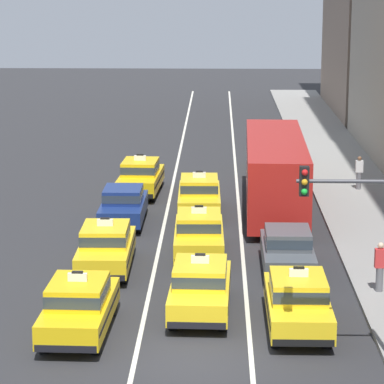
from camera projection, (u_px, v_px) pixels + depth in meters
ground_plane at (193, 359)px, 26.55m from camera, size 160.00×160.00×0.00m
lane_stripe_left_center at (171, 194)px, 46.08m from camera, size 0.14×80.00×0.01m
lane_stripe_center_right at (238, 194)px, 45.99m from camera, size 0.14×80.00×0.01m
sidewalk_curb at (372, 220)px, 40.96m from camera, size 4.00×90.00×0.15m
taxi_left_nearest at (79, 305)px, 28.18m from camera, size 1.94×4.61×1.96m
taxi_left_second at (106, 246)px, 34.20m from camera, size 1.88×4.58×1.96m
sedan_left_third at (123, 204)px, 40.45m from camera, size 1.77×4.30×1.58m
taxi_left_fourth at (141, 176)px, 45.84m from camera, size 2.02×4.64×1.96m
taxi_center_nearest at (200, 286)px, 29.90m from camera, size 1.95×4.61×1.96m
taxi_center_second at (199, 233)px, 35.95m from camera, size 1.89×4.59×1.96m
taxi_center_third at (199, 195)px, 42.07m from camera, size 1.89×4.59×1.96m
taxi_right_nearest at (298, 301)px, 28.60m from camera, size 1.83×4.57×1.96m
sedan_right_second at (287, 249)px, 33.99m from camera, size 1.78×4.31×1.58m
bus_right_third at (275, 170)px, 42.58m from camera, size 2.77×11.26×3.22m
taxi_right_fourth at (267, 154)px, 51.38m from camera, size 2.03×4.64×1.96m
pedestrian_near_crosswalk at (380, 267)px, 31.49m from camera, size 0.36×0.24×1.66m
pedestrian_by_storefront at (359, 173)px, 46.25m from camera, size 0.36×0.24×1.60m
traffic_light_pole at (366, 234)px, 24.82m from camera, size 2.87×0.33×5.58m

